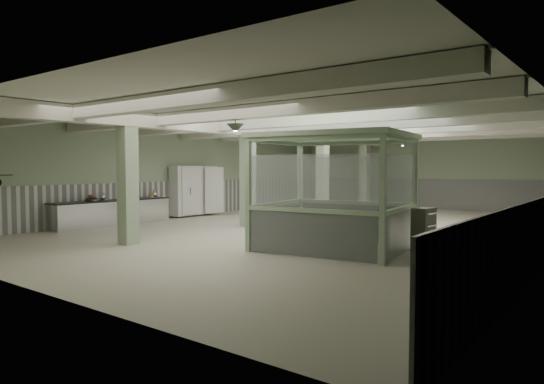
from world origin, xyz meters
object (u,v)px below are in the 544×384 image
Objects in this scene: walkin_cooler at (194,192)px; guard_booth at (334,173)px; prep_counter at (113,213)px; filing_cabinet at (423,232)px.

guard_booth is at bearing -22.02° from walkin_cooler.
guard_booth reaches higher than prep_counter.
guard_booth reaches higher than walkin_cooler.
guard_booth is (8.95, -3.62, 0.91)m from walkin_cooler.
walkin_cooler reaches higher than filing_cabinet.
filing_cabinet is at bearing 0.99° from guard_booth.
walkin_cooler is 1.96× the size of filing_cabinet.
filing_cabinet is at bearing -16.46° from walkin_cooler.
guard_booth is at bearing -163.38° from filing_cabinet.
prep_counter is 3.97× the size of filing_cabinet.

